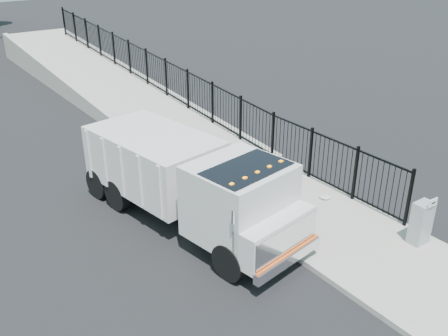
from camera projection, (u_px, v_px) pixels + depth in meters
ground at (269, 237)px, 14.41m from camera, size 120.00×120.00×0.00m
sidewalk at (368, 245)px, 13.93m from camera, size 3.55×12.00×0.12m
curb at (319, 269)px, 12.91m from camera, size 0.30×12.00×0.16m
ramp at (108, 93)px, 27.25m from camera, size 3.95×24.06×3.19m
iron_fence at (167, 90)px, 24.68m from camera, size 0.10×28.00×1.80m
truck at (191, 180)px, 14.44m from camera, size 3.60×7.96×2.63m
worker at (291, 206)px, 13.92m from camera, size 0.59×0.76×1.86m
utility_cabinet at (421, 223)px, 13.71m from camera, size 0.55×0.40×1.25m
arrow_sign at (433, 203)px, 13.23m from camera, size 0.35×0.04×0.22m
debris at (325, 197)px, 16.26m from camera, size 0.39×0.39×0.10m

